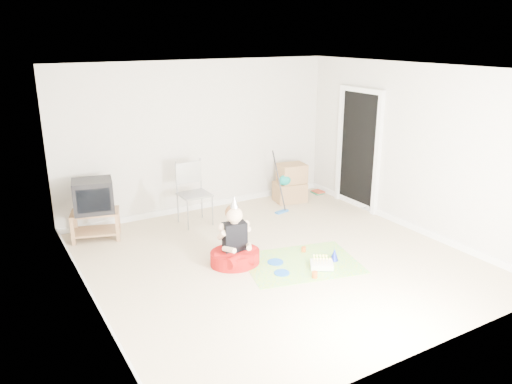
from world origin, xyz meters
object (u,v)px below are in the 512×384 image
crt_tv (93,196)px  birthday_cake (322,265)px  tv_stand (96,222)px  cardboard_boxes (290,184)px  seated_woman (235,249)px  folding_chair (195,194)px

crt_tv → birthday_cake: 3.54m
tv_stand → birthday_cake: 3.49m
cardboard_boxes → seated_woman: seated_woman is taller
tv_stand → birthday_cake: tv_stand is taller
folding_chair → seated_woman: 1.69m
tv_stand → cardboard_boxes: bearing=-0.3°
tv_stand → crt_tv: crt_tv is taller
cardboard_boxes → seated_woman: size_ratio=0.72×
seated_woman → birthday_cake: seated_woman is taller
crt_tv → tv_stand: bearing=-168.4°
birthday_cake → crt_tv: bearing=132.5°
seated_woman → birthday_cake: bearing=-37.1°
tv_stand → birthday_cake: (2.35, -2.57, -0.22)m
folding_chair → seated_woman: size_ratio=1.07×
seated_woman → crt_tv: bearing=127.2°
crt_tv → seated_woman: 2.38m
crt_tv → cardboard_boxes: 3.59m
tv_stand → crt_tv: bearing=0.0°
crt_tv → birthday_cake: size_ratio=1.51×
crt_tv → folding_chair: size_ratio=0.55×
folding_chair → cardboard_boxes: folding_chair is taller
tv_stand → folding_chair: (1.56, -0.20, 0.25)m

